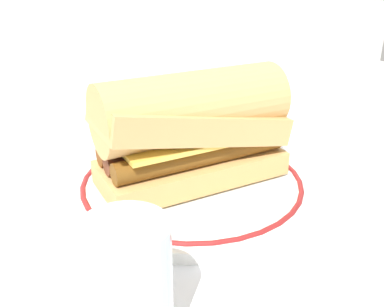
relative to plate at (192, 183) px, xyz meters
name	(u,v)px	position (x,y,z in m)	size (l,w,h in m)	color
ground_plane	(222,192)	(0.02, -0.02, -0.01)	(1.50, 1.50, 0.00)	silver
plate	(192,183)	(0.00, 0.00, 0.00)	(0.27, 0.27, 0.01)	white
sausage_sandwich	(192,127)	(0.00, 0.00, 0.07)	(0.21, 0.10, 0.12)	tan
drinking_glass	(129,295)	(-0.15, -0.16, 0.03)	(0.06, 0.06, 0.10)	silver
butter_knife	(233,129)	(0.15, 0.12, 0.00)	(0.05, 0.15, 0.01)	silver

